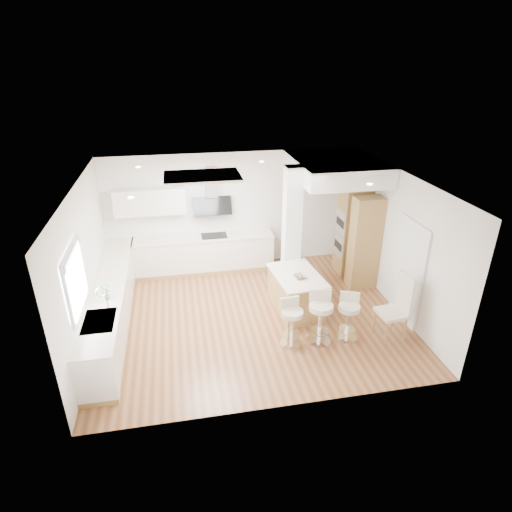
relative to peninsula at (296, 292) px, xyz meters
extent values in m
plane|color=#915B36|center=(-0.95, -0.09, -0.41)|extent=(6.00, 6.00, 0.00)
cube|color=white|center=(-0.95, -0.09, -0.41)|extent=(6.00, 5.00, 0.02)
cube|color=white|center=(-0.95, 2.41, 0.99)|extent=(6.00, 0.04, 2.80)
cube|color=white|center=(-3.95, -0.09, 0.99)|extent=(0.04, 5.00, 2.80)
cube|color=white|center=(2.05, -0.09, 0.99)|extent=(0.04, 5.00, 2.80)
cube|color=white|center=(-1.75, 0.51, 2.36)|extent=(1.40, 0.95, 0.05)
cube|color=silver|center=(-1.75, 0.51, 2.35)|extent=(1.25, 0.80, 0.03)
cylinder|color=white|center=(-2.95, 1.41, 2.37)|extent=(0.10, 0.10, 0.02)
cylinder|color=white|center=(-2.95, -0.59, 2.37)|extent=(0.10, 0.10, 0.02)
cylinder|color=white|center=(-0.45, 1.41, 2.37)|extent=(0.10, 0.10, 0.02)
cylinder|color=white|center=(1.05, 0.91, 2.37)|extent=(0.10, 0.10, 0.02)
cylinder|color=white|center=(1.05, -0.59, 2.37)|extent=(0.10, 0.10, 0.02)
cube|color=white|center=(-3.91, -0.99, 1.24)|extent=(0.03, 1.15, 0.95)
cube|color=white|center=(-3.90, -0.99, 1.74)|extent=(0.04, 1.28, 0.06)
cube|color=white|center=(-3.90, -0.99, 0.73)|extent=(0.04, 1.28, 0.06)
cube|color=white|center=(-3.90, -1.60, 1.24)|extent=(0.04, 0.06, 0.95)
cube|color=white|center=(-3.90, -0.38, 1.24)|extent=(0.04, 0.06, 0.95)
cube|color=#A3A5AA|center=(-3.89, -0.99, 1.67)|extent=(0.03, 1.18, 0.14)
cube|color=#433D35|center=(2.03, -0.69, 0.59)|extent=(0.02, 0.90, 2.00)
cube|color=white|center=(2.02, -0.69, 0.59)|extent=(0.05, 1.00, 2.10)
cube|color=#B18A4B|center=(-3.65, 0.16, -0.36)|extent=(0.60, 4.50, 0.10)
cube|color=white|center=(-3.65, 0.16, 0.07)|extent=(0.60, 4.50, 0.76)
cube|color=#EFE3CB|center=(-3.65, 0.16, 0.47)|extent=(0.63, 4.50, 0.04)
cube|color=#B3B3B8|center=(-3.65, -1.09, 0.48)|extent=(0.50, 0.75, 0.02)
cube|color=#B3B3B8|center=(-3.65, -1.27, 0.43)|extent=(0.40, 0.34, 0.10)
cube|color=#B3B3B8|center=(-3.65, -0.91, 0.43)|extent=(0.40, 0.34, 0.10)
cylinder|color=silver|center=(-3.53, -0.79, 0.67)|extent=(0.02, 0.02, 0.36)
torus|color=silver|center=(-3.60, -0.79, 0.85)|extent=(0.18, 0.02, 0.18)
imported|color=#54934B|center=(-3.60, -0.44, 0.65)|extent=(0.17, 0.12, 0.33)
cube|color=#B18A4B|center=(-1.70, 2.11, -0.36)|extent=(3.30, 0.60, 0.10)
cube|color=white|center=(-1.70, 2.11, 0.07)|extent=(3.30, 0.60, 0.76)
cube|color=#EFE3CB|center=(-1.70, 2.11, 0.47)|extent=(3.33, 0.63, 0.04)
cube|color=black|center=(-1.45, 2.11, 0.49)|extent=(0.60, 0.40, 0.01)
cube|color=white|center=(-2.85, 2.24, 1.39)|extent=(1.60, 0.34, 0.60)
cube|color=#B3B3B8|center=(-1.45, 2.31, 1.74)|extent=(0.25, 0.18, 0.70)
cube|color=black|center=(-1.45, 2.23, 1.19)|extent=(0.90, 0.26, 0.44)
cube|color=white|center=(0.10, 0.86, 0.99)|extent=(0.35, 0.35, 2.80)
cube|color=white|center=(1.15, 1.31, 2.19)|extent=(1.78, 2.20, 0.40)
cube|color=#B18A4B|center=(1.73, 1.41, 0.64)|extent=(0.62, 0.62, 2.10)
cube|color=#B18A4B|center=(1.73, 0.71, 0.64)|extent=(0.62, 0.40, 2.10)
cube|color=#B3B3B8|center=(1.42, 1.41, 0.89)|extent=(0.02, 0.55, 0.55)
cube|color=#B3B3B8|center=(1.42, 1.41, 0.31)|extent=(0.02, 0.55, 0.55)
cube|color=black|center=(1.41, 1.41, 0.89)|extent=(0.01, 0.45, 0.18)
cube|color=black|center=(1.41, 1.41, 0.31)|extent=(0.01, 0.45, 0.18)
cube|color=#B18A4B|center=(0.00, 0.00, -0.02)|extent=(0.94, 1.35, 0.78)
cube|color=#EFE3CB|center=(0.00, 0.00, 0.38)|extent=(1.02, 1.43, 0.04)
imported|color=gray|center=(0.01, -0.13, 0.43)|extent=(0.26, 0.26, 0.06)
sphere|color=orange|center=(0.05, -0.13, 0.43)|extent=(0.07, 0.07, 0.06)
sphere|color=orange|center=(-0.02, -0.12, 0.43)|extent=(0.07, 0.07, 0.06)
sphere|color=olive|center=(0.02, -0.17, 0.43)|extent=(0.07, 0.07, 0.06)
cylinder|color=silver|center=(-0.40, -1.12, -0.40)|extent=(0.45, 0.45, 0.03)
cylinder|color=silver|center=(-0.40, -1.12, -0.09)|extent=(0.07, 0.07, 0.60)
cylinder|color=silver|center=(-0.40, -1.12, -0.21)|extent=(0.35, 0.35, 0.01)
cylinder|color=beige|center=(-0.40, -1.12, 0.26)|extent=(0.43, 0.43, 0.09)
cube|color=beige|center=(-0.41, -0.97, 0.40)|extent=(0.36, 0.08, 0.20)
cylinder|color=silver|center=(0.13, -1.14, -0.40)|extent=(0.53, 0.53, 0.03)
cylinder|color=silver|center=(0.13, -1.14, -0.05)|extent=(0.08, 0.08, 0.67)
cylinder|color=silver|center=(0.13, -1.14, -0.18)|extent=(0.41, 0.41, 0.02)
cylinder|color=beige|center=(0.13, -1.14, 0.33)|extent=(0.51, 0.51, 0.10)
cube|color=beige|center=(0.16, -0.98, 0.49)|extent=(0.39, 0.12, 0.23)
cylinder|color=silver|center=(0.66, -1.15, -0.40)|extent=(0.53, 0.53, 0.03)
cylinder|color=silver|center=(0.66, -1.15, -0.09)|extent=(0.08, 0.08, 0.60)
cylinder|color=silver|center=(0.66, -1.15, -0.21)|extent=(0.41, 0.41, 0.01)
cylinder|color=beige|center=(0.66, -1.15, 0.26)|extent=(0.50, 0.50, 0.09)
cube|color=beige|center=(0.72, -1.01, 0.40)|extent=(0.35, 0.17, 0.20)
cube|color=beige|center=(1.46, -1.24, 0.10)|extent=(0.54, 0.54, 0.07)
cube|color=beige|center=(1.68, -1.21, 0.47)|extent=(0.10, 0.46, 0.79)
cylinder|color=#B18A4B|center=(1.29, -1.45, -0.17)|extent=(0.04, 0.04, 0.48)
cylinder|color=#B18A4B|center=(1.25, -1.06, -0.17)|extent=(0.04, 0.04, 0.48)
cylinder|color=#B18A4B|center=(1.68, -1.41, -0.17)|extent=(0.04, 0.04, 0.48)
cylinder|color=#B18A4B|center=(1.64, -1.02, -0.17)|extent=(0.04, 0.04, 0.48)
camera|label=1|loc=(-2.23, -7.28, 4.43)|focal=30.00mm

